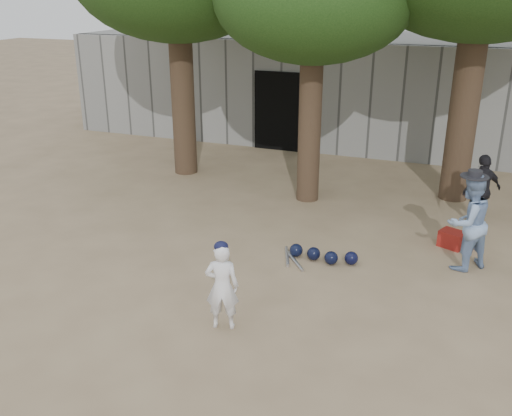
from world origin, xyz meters
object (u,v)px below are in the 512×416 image
at_px(spectator_dark, 482,190).
at_px(red_bag, 452,239).
at_px(spectator_blue, 468,222).
at_px(boy_player, 222,287).

xyz_separation_m(spectator_dark, red_bag, (-0.41, -1.24, -0.56)).
height_order(spectator_dark, red_bag, spectator_dark).
xyz_separation_m(spectator_blue, spectator_dark, (0.21, 2.03, -0.10)).
distance_m(boy_player, spectator_blue, 4.29).
distance_m(boy_player, spectator_dark, 6.01).
bearing_deg(red_bag, boy_player, -126.34).
bearing_deg(spectator_dark, boy_player, 18.44).
bearing_deg(spectator_dark, spectator_blue, 45.12).
height_order(boy_player, red_bag, boy_player).
distance_m(spectator_blue, red_bag, 1.05).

